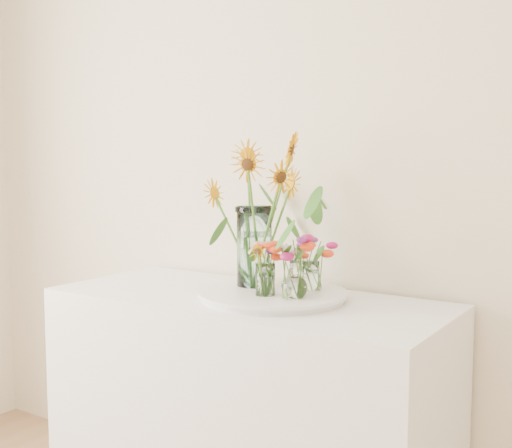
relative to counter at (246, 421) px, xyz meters
name	(u,v)px	position (x,y,z in m)	size (l,w,h in m)	color
counter	(246,421)	(0.00, 0.00, 0.00)	(1.40, 0.60, 0.90)	white
tray	(273,296)	(0.10, 0.01, 0.46)	(0.48, 0.48, 0.03)	white
mason_jar	(254,247)	(0.00, 0.05, 0.62)	(0.12, 0.12, 0.29)	#B7EAE4
sunflower_bouquet	(254,209)	(0.00, 0.05, 0.75)	(0.69, 0.69, 0.55)	orange
small_vase_a	(265,280)	(0.12, -0.07, 0.53)	(0.06, 0.06, 0.11)	white
wildflower_posy_a	(265,266)	(0.12, -0.07, 0.58)	(0.17, 0.17, 0.20)	#E93C14
small_vase_b	(294,280)	(0.22, -0.05, 0.54)	(0.09, 0.09, 0.12)	white
wildflower_posy_b	(294,266)	(0.22, -0.05, 0.58)	(0.19, 0.19, 0.21)	#E93C14
small_vase_c	(311,276)	(0.20, 0.10, 0.53)	(0.06, 0.06, 0.10)	white
wildflower_posy_c	(311,263)	(0.20, 0.10, 0.57)	(0.20, 0.20, 0.19)	#E93C14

